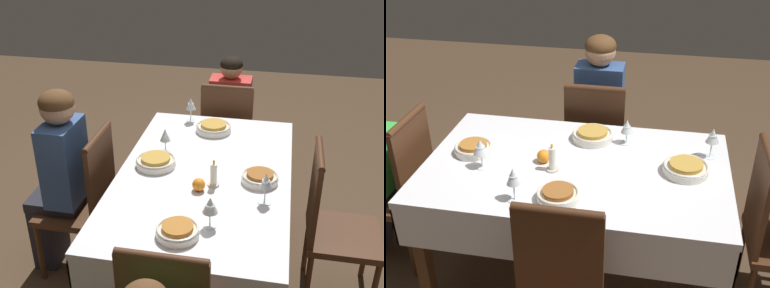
% 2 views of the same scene
% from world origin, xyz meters
% --- Properties ---
extents(ground_plane, '(8.00, 8.00, 0.00)m').
position_xyz_m(ground_plane, '(0.00, 0.00, 0.00)').
color(ground_plane, '#4C3826').
extents(dining_table, '(1.51, 0.93, 0.75)m').
position_xyz_m(dining_table, '(0.00, 0.00, 0.66)').
color(dining_table, silver).
rests_on(dining_table, ground_plane).
extents(chair_south, '(0.40, 0.40, 0.93)m').
position_xyz_m(chair_south, '(0.00, -0.70, 0.50)').
color(chair_south, '#472816').
rests_on(chair_south, ground_plane).
extents(chair_west, '(0.40, 0.40, 0.93)m').
position_xyz_m(chair_west, '(-1.00, 0.01, 0.50)').
color(chair_west, '#472816').
rests_on(chair_west, ground_plane).
extents(chair_north, '(0.40, 0.40, 0.93)m').
position_xyz_m(chair_north, '(-0.04, 0.70, 0.50)').
color(chair_north, '#472816').
rests_on(chair_north, ground_plane).
extents(person_adult_denim, '(0.30, 0.34, 1.17)m').
position_xyz_m(person_adult_denim, '(0.00, -0.86, 0.66)').
color(person_adult_denim, '#282833').
rests_on(person_adult_denim, ground_plane).
extents(person_child_red, '(0.33, 0.30, 1.07)m').
position_xyz_m(person_child_red, '(-1.16, 0.01, 0.58)').
color(person_child_red, '#282833').
rests_on(person_child_red, ground_plane).
extents(bowl_south, '(0.22, 0.22, 0.06)m').
position_xyz_m(bowl_south, '(-0.04, -0.28, 0.77)').
color(bowl_south, silver).
rests_on(bowl_south, dining_table).
extents(wine_glass_south, '(0.07, 0.07, 0.14)m').
position_xyz_m(wine_glass_south, '(-0.23, -0.27, 0.84)').
color(wine_glass_south, white).
rests_on(wine_glass_south, dining_table).
extents(bowl_east, '(0.19, 0.19, 0.06)m').
position_xyz_m(bowl_east, '(0.54, -0.02, 0.77)').
color(bowl_east, silver).
rests_on(bowl_east, dining_table).
extents(wine_glass_east, '(0.07, 0.07, 0.15)m').
position_xyz_m(wine_glass_east, '(0.45, 0.10, 0.86)').
color(wine_glass_east, white).
rests_on(wine_glass_east, dining_table).
extents(bowl_west, '(0.22, 0.22, 0.06)m').
position_xyz_m(bowl_west, '(-0.54, -0.03, 0.77)').
color(bowl_west, silver).
rests_on(bowl_west, dining_table).
extents(wine_glass_west, '(0.07, 0.07, 0.16)m').
position_xyz_m(wine_glass_west, '(-0.66, -0.20, 0.86)').
color(wine_glass_west, white).
rests_on(wine_glass_west, dining_table).
extents(bowl_north, '(0.19, 0.19, 0.06)m').
position_xyz_m(bowl_north, '(0.02, 0.30, 0.77)').
color(bowl_north, silver).
rests_on(bowl_north, dining_table).
extents(wine_glass_north, '(0.07, 0.07, 0.17)m').
position_xyz_m(wine_glass_north, '(0.21, 0.34, 0.86)').
color(wine_glass_north, white).
rests_on(wine_glass_north, dining_table).
extents(candle_centerpiece, '(0.06, 0.06, 0.15)m').
position_xyz_m(candle_centerpiece, '(0.10, 0.07, 0.80)').
color(candle_centerpiece, beige).
rests_on(candle_centerpiece, dining_table).
extents(orange_fruit, '(0.07, 0.07, 0.07)m').
position_xyz_m(orange_fruit, '(0.16, -0.00, 0.78)').
color(orange_fruit, orange).
rests_on(orange_fruit, dining_table).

